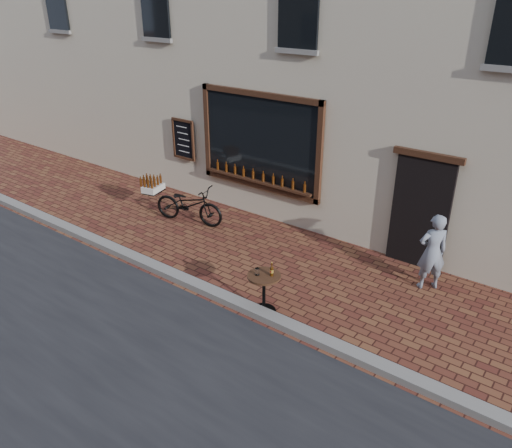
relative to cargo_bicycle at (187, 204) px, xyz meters
The scene contains 5 objects.
ground 3.78m from the cargo_bicycle, 35.62° to the right, with size 90.00×90.00×0.00m, color #4D2018.
kerb 3.66m from the cargo_bicycle, 33.06° to the right, with size 90.00×0.25×0.12m, color slate.
cargo_bicycle is the anchor object (origin of this frame).
bistro_table 3.97m from the cargo_bicycle, 27.47° to the right, with size 0.56×0.56×0.97m.
pedestrian 5.51m from the cargo_bicycle, ahead, with size 0.53×0.35×1.46m, color slate.
Camera 1 is at (4.59, -5.37, 5.02)m, focal length 35.00 mm.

